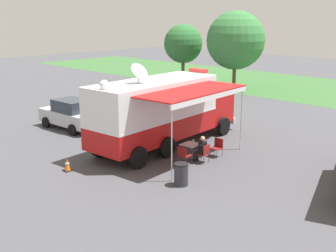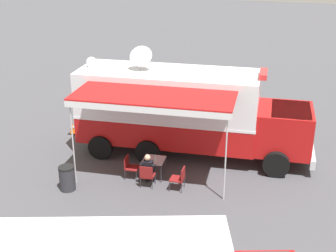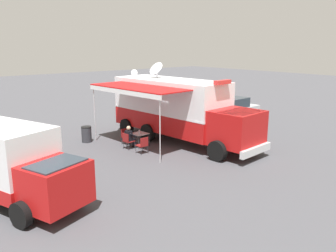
{
  "view_description": "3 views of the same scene",
  "coord_description": "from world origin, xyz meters",
  "px_view_note": "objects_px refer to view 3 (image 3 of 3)",
  "views": [
    {
      "loc": [
        14.8,
        -14.1,
        6.61
      ],
      "look_at": [
        1.69,
        -0.74,
        1.67
      ],
      "focal_mm": 45.33,
      "sensor_mm": 36.0,
      "label": 1
    },
    {
      "loc": [
        17.03,
        5.38,
        8.49
      ],
      "look_at": [
        0.57,
        0.18,
        1.4
      ],
      "focal_mm": 49.93,
      "sensor_mm": 36.0,
      "label": 2
    },
    {
      "loc": [
        12.73,
        15.17,
        5.44
      ],
      "look_at": [
        0.79,
        0.78,
        1.03
      ],
      "focal_mm": 37.04,
      "sensor_mm": 36.0,
      "label": 3
    }
  ],
  "objects_px": {
    "folding_chair_beside_table": "(126,135)",
    "support_truck": "(0,161)",
    "folding_chair_at_table": "(127,140)",
    "folding_chair_spare_by_truck": "(143,144)",
    "seated_responder": "(130,137)",
    "folding_table": "(139,134)",
    "traffic_cone": "(132,120)",
    "water_bottle": "(139,132)",
    "command_truck": "(179,108)",
    "car_behind_truck": "(233,110)",
    "trash_bin": "(87,134)"
  },
  "relations": [
    {
      "from": "command_truck",
      "to": "folding_chair_beside_table",
      "type": "xyz_separation_m",
      "value": [
        2.64,
        -1.43,
        -1.43
      ]
    },
    {
      "from": "command_truck",
      "to": "traffic_cone",
      "type": "distance_m",
      "value": 5.78
    },
    {
      "from": "folding_chair_beside_table",
      "to": "folding_chair_spare_by_truck",
      "type": "bearing_deg",
      "value": 81.24
    },
    {
      "from": "folding_chair_beside_table",
      "to": "support_truck",
      "type": "xyz_separation_m",
      "value": [
        7.24,
        2.99,
        0.87
      ]
    },
    {
      "from": "command_truck",
      "to": "folding_chair_spare_by_truck",
      "type": "relative_size",
      "value": 11.1
    },
    {
      "from": "folding_table",
      "to": "folding_chair_beside_table",
      "type": "bearing_deg",
      "value": -69.61
    },
    {
      "from": "seated_responder",
      "to": "trash_bin",
      "type": "distance_m",
      "value": 2.92
    },
    {
      "from": "command_truck",
      "to": "seated_responder",
      "type": "distance_m",
      "value": 3.26
    },
    {
      "from": "command_truck",
      "to": "water_bottle",
      "type": "xyz_separation_m",
      "value": [
        2.41,
        -0.49,
        -1.11
      ]
    },
    {
      "from": "folding_chair_at_table",
      "to": "car_behind_truck",
      "type": "bearing_deg",
      "value": -175.06
    },
    {
      "from": "command_truck",
      "to": "folding_table",
      "type": "relative_size",
      "value": 11.18
    },
    {
      "from": "support_truck",
      "to": "trash_bin",
      "type": "bearing_deg",
      "value": -140.14
    },
    {
      "from": "support_truck",
      "to": "folding_chair_beside_table",
      "type": "bearing_deg",
      "value": -157.54
    },
    {
      "from": "trash_bin",
      "to": "traffic_cone",
      "type": "xyz_separation_m",
      "value": [
        -4.63,
        -2.29,
        -0.18
      ]
    },
    {
      "from": "seated_responder",
      "to": "trash_bin",
      "type": "xyz_separation_m",
      "value": [
        1.21,
        -2.65,
        -0.2
      ]
    },
    {
      "from": "folding_table",
      "to": "folding_chair_beside_table",
      "type": "height_order",
      "value": "folding_chair_beside_table"
    },
    {
      "from": "seated_responder",
      "to": "folding_table",
      "type": "bearing_deg",
      "value": -179.36
    },
    {
      "from": "water_bottle",
      "to": "trash_bin",
      "type": "relative_size",
      "value": 0.25
    },
    {
      "from": "folding_table",
      "to": "traffic_cone",
      "type": "distance_m",
      "value": 5.69
    },
    {
      "from": "folding_chair_at_table",
      "to": "folding_chair_beside_table",
      "type": "xyz_separation_m",
      "value": [
        -0.48,
        -0.87,
        0.0
      ]
    },
    {
      "from": "folding_table",
      "to": "water_bottle",
      "type": "xyz_separation_m",
      "value": [
        0.08,
        0.09,
        0.16
      ]
    },
    {
      "from": "trash_bin",
      "to": "support_truck",
      "type": "height_order",
      "value": "support_truck"
    },
    {
      "from": "folding_chair_at_table",
      "to": "folding_chair_spare_by_truck",
      "type": "bearing_deg",
      "value": 98.16
    },
    {
      "from": "folding_chair_at_table",
      "to": "folding_chair_beside_table",
      "type": "relative_size",
      "value": 1.0
    },
    {
      "from": "folding_table",
      "to": "water_bottle",
      "type": "distance_m",
      "value": 0.2
    },
    {
      "from": "folding_table",
      "to": "seated_responder",
      "type": "height_order",
      "value": "seated_responder"
    },
    {
      "from": "traffic_cone",
      "to": "support_truck",
      "type": "height_order",
      "value": "support_truck"
    },
    {
      "from": "water_bottle",
      "to": "command_truck",
      "type": "bearing_deg",
      "value": 168.41
    },
    {
      "from": "water_bottle",
      "to": "folding_chair_spare_by_truck",
      "type": "bearing_deg",
      "value": 63.55
    },
    {
      "from": "folding_chair_at_table",
      "to": "seated_responder",
      "type": "height_order",
      "value": "seated_responder"
    },
    {
      "from": "folding_chair_at_table",
      "to": "folding_chair_beside_table",
      "type": "bearing_deg",
      "value": -119.02
    },
    {
      "from": "car_behind_truck",
      "to": "traffic_cone",
      "type": "bearing_deg",
      "value": -34.88
    },
    {
      "from": "folding_table",
      "to": "car_behind_truck",
      "type": "distance_m",
      "value": 8.77
    },
    {
      "from": "support_truck",
      "to": "car_behind_truck",
      "type": "relative_size",
      "value": 1.65
    },
    {
      "from": "folding_table",
      "to": "traffic_cone",
      "type": "bearing_deg",
      "value": -119.59
    },
    {
      "from": "folding_chair_at_table",
      "to": "folding_chair_beside_table",
      "type": "distance_m",
      "value": 1.0
    },
    {
      "from": "folding_chair_at_table",
      "to": "folding_chair_spare_by_truck",
      "type": "xyz_separation_m",
      "value": [
        -0.17,
        1.17,
        0.0
      ]
    },
    {
      "from": "trash_bin",
      "to": "folding_table",
      "type": "bearing_deg",
      "value": 124.66
    },
    {
      "from": "folding_chair_spare_by_truck",
      "to": "traffic_cone",
      "type": "xyz_separation_m",
      "value": [
        -3.43,
        -6.13,
        -0.23
      ]
    },
    {
      "from": "water_bottle",
      "to": "folding_chair_beside_table",
      "type": "xyz_separation_m",
      "value": [
        0.24,
        -0.94,
        -0.32
      ]
    },
    {
      "from": "support_truck",
      "to": "car_behind_truck",
      "type": "height_order",
      "value": "support_truck"
    },
    {
      "from": "seated_responder",
      "to": "traffic_cone",
      "type": "height_order",
      "value": "seated_responder"
    },
    {
      "from": "folding_chair_spare_by_truck",
      "to": "traffic_cone",
      "type": "height_order",
      "value": "folding_chair_spare_by_truck"
    },
    {
      "from": "traffic_cone",
      "to": "command_truck",
      "type": "bearing_deg",
      "value": 85.09
    },
    {
      "from": "traffic_cone",
      "to": "car_behind_truck",
      "type": "xyz_separation_m",
      "value": [
        -5.93,
        4.13,
        0.6
      ]
    },
    {
      "from": "folding_chair_spare_by_truck",
      "to": "traffic_cone",
      "type": "bearing_deg",
      "value": -119.24
    },
    {
      "from": "water_bottle",
      "to": "traffic_cone",
      "type": "xyz_separation_m",
      "value": [
        -2.88,
        -5.02,
        -0.55
      ]
    },
    {
      "from": "seated_responder",
      "to": "car_behind_truck",
      "type": "height_order",
      "value": "car_behind_truck"
    },
    {
      "from": "traffic_cone",
      "to": "support_truck",
      "type": "xyz_separation_m",
      "value": [
        10.35,
        7.07,
        1.11
      ]
    },
    {
      "from": "traffic_cone",
      "to": "car_behind_truck",
      "type": "height_order",
      "value": "car_behind_truck"
    }
  ]
}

